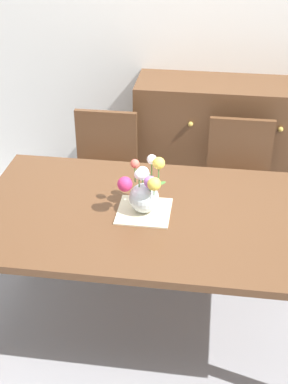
{
  "coord_description": "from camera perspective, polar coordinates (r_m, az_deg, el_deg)",
  "views": [
    {
      "loc": [
        0.25,
        -2.2,
        2.28
      ],
      "look_at": [
        -0.06,
        -0.0,
        0.9
      ],
      "focal_mm": 49.3,
      "sensor_mm": 36.0,
      "label": 1
    }
  ],
  "objects": [
    {
      "name": "back_wall",
      "position": [
        3.91,
        4.3,
        18.8
      ],
      "size": [
        7.0,
        0.1,
        2.8
      ],
      "primitive_type": "cube",
      "color": "silver",
      "rests_on": "ground_plane"
    },
    {
      "name": "chair_left",
      "position": [
        3.6,
        -4.33,
        2.47
      ],
      "size": [
        0.42,
        0.42,
        0.9
      ],
      "rotation": [
        0.0,
        0.0,
        3.14
      ],
      "color": "brown",
      "rests_on": "ground_plane"
    },
    {
      "name": "dresser",
      "position": [
        3.96,
        9.44,
        4.7
      ],
      "size": [
        1.4,
        0.47,
        1.0
      ],
      "color": "brown",
      "rests_on": "ground_plane"
    },
    {
      "name": "chair_right",
      "position": [
        3.53,
        10.12,
        1.45
      ],
      "size": [
        0.42,
        0.42,
        0.9
      ],
      "rotation": [
        0.0,
        0.0,
        3.14
      ],
      "color": "brown",
      "rests_on": "ground_plane"
    },
    {
      "name": "dining_table",
      "position": [
        2.72,
        1.19,
        -3.7
      ],
      "size": [
        1.83,
        1.03,
        0.78
      ],
      "color": "brown",
      "rests_on": "ground_plane"
    },
    {
      "name": "flower_vase",
      "position": [
        2.61,
        -0.01,
        0.19
      ],
      "size": [
        0.24,
        0.22,
        0.27
      ],
      "color": "silver",
      "rests_on": "placemat"
    },
    {
      "name": "placemat",
      "position": [
        2.68,
        0.0,
        -2.11
      ],
      "size": [
        0.27,
        0.27,
        0.01
      ],
      "primitive_type": "cube",
      "color": "beige",
      "rests_on": "dining_table"
    },
    {
      "name": "ground_plane",
      "position": [
        3.18,
        1.04,
        -13.94
      ],
      "size": [
        12.0,
        12.0,
        0.0
      ],
      "primitive_type": "plane",
      "color": "#939399"
    }
  ]
}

